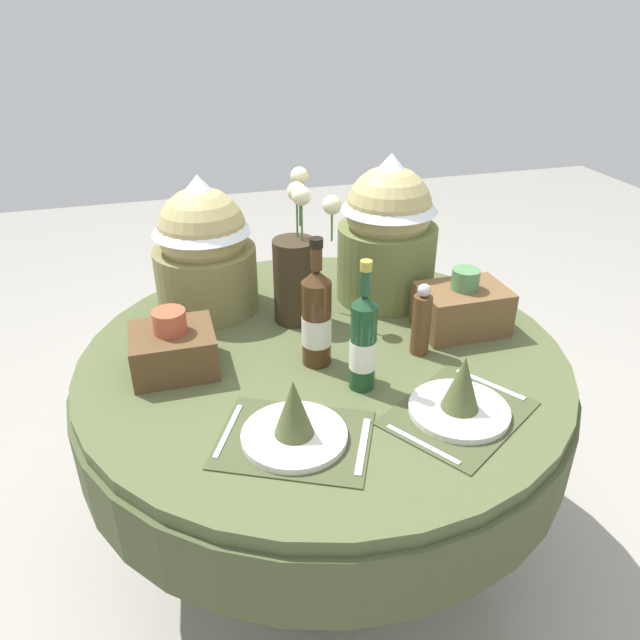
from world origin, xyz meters
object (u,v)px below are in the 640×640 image
at_px(place_setting_right, 461,398).
at_px(gift_tub_back_right, 388,225).
at_px(place_setting_left, 294,423).
at_px(gift_tub_back_left, 203,241).
at_px(wine_bottle_centre, 363,342).
at_px(woven_basket_side_right, 462,307).
at_px(flower_vase, 296,270).
at_px(dining_table, 323,391).
at_px(pepper_mill, 421,322).
at_px(woven_basket_side_left, 173,348).
at_px(wine_bottle_left, 317,318).

xyz_separation_m(place_setting_right, gift_tub_back_right, (0.06, 0.64, 0.20)).
distance_m(place_setting_left, gift_tub_back_left, 0.74).
distance_m(place_setting_right, gift_tub_back_left, 0.90).
relative_size(place_setting_left, place_setting_right, 0.98).
distance_m(wine_bottle_centre, woven_basket_side_right, 0.43).
height_order(flower_vase, gift_tub_back_left, flower_vase).
distance_m(place_setting_right, gift_tub_back_right, 0.68).
distance_m(dining_table, pepper_mill, 0.36).
bearing_deg(dining_table, flower_vase, 97.06).
height_order(place_setting_left, flower_vase, flower_vase).
bearing_deg(flower_vase, place_setting_left, -104.52).
height_order(wine_bottle_centre, woven_basket_side_left, wine_bottle_centre).
relative_size(dining_table, place_setting_left, 3.29).
height_order(dining_table, gift_tub_back_right, gift_tub_back_right).
height_order(gift_tub_back_left, woven_basket_side_left, gift_tub_back_left).
bearing_deg(wine_bottle_left, gift_tub_back_right, 45.46).
xyz_separation_m(dining_table, place_setting_right, (0.23, -0.37, 0.19)).
bearing_deg(dining_table, wine_bottle_left, -123.01).
height_order(pepper_mill, woven_basket_side_right, pepper_mill).
xyz_separation_m(gift_tub_back_left, woven_basket_side_right, (0.70, -0.35, -0.15)).
relative_size(dining_table, place_setting_right, 3.23).
distance_m(flower_vase, gift_tub_back_right, 0.33).
relative_size(place_setting_right, woven_basket_side_right, 1.70).
bearing_deg(wine_bottle_centre, pepper_mill, 28.25).
bearing_deg(pepper_mill, gift_tub_back_right, 84.59).
height_order(place_setting_right, woven_basket_side_right, woven_basket_side_right).
relative_size(flower_vase, gift_tub_back_right, 0.93).
distance_m(dining_table, place_setting_right, 0.47).
distance_m(place_setting_left, gift_tub_back_right, 0.80).
xyz_separation_m(place_setting_left, place_setting_right, (0.40, -0.01, 0.00)).
relative_size(wine_bottle_centre, pepper_mill, 1.65).
relative_size(gift_tub_back_right, woven_basket_side_left, 2.17).
bearing_deg(gift_tub_back_right, wine_bottle_centre, -117.35).
bearing_deg(dining_table, gift_tub_back_right, 43.70).
distance_m(wine_bottle_left, wine_bottle_centre, 0.16).
xyz_separation_m(gift_tub_back_left, gift_tub_back_right, (0.56, -0.08, 0.03)).
bearing_deg(gift_tub_back_left, woven_basket_side_right, -26.35).
bearing_deg(wine_bottle_left, woven_basket_side_right, 7.48).
relative_size(place_setting_right, gift_tub_back_left, 1.00).
bearing_deg(wine_bottle_left, woven_basket_side_left, 169.33).
xyz_separation_m(dining_table, wine_bottle_left, (-0.03, -0.05, 0.28)).
distance_m(gift_tub_back_left, woven_basket_side_right, 0.80).
xyz_separation_m(dining_table, woven_basket_side_right, (0.43, 0.01, 0.21)).
distance_m(place_setting_left, wine_bottle_left, 0.34).
bearing_deg(wine_bottle_centre, gift_tub_back_left, 120.38).
height_order(flower_vase, woven_basket_side_left, flower_vase).
bearing_deg(pepper_mill, flower_vase, 134.61).
bearing_deg(gift_tub_back_right, dining_table, -136.30).
distance_m(gift_tub_back_left, woven_basket_side_left, 0.40).
height_order(place_setting_right, gift_tub_back_right, gift_tub_back_right).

